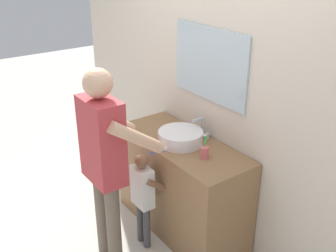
% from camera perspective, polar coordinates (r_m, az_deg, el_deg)
% --- Properties ---
extents(ground_plane, '(14.00, 14.00, 0.00)m').
position_cam_1_polar(ground_plane, '(3.79, -1.91, -15.40)').
color(ground_plane, silver).
extents(back_wall, '(4.40, 0.10, 2.70)m').
position_cam_1_polar(back_wall, '(3.46, 6.36, 6.17)').
color(back_wall, beige).
rests_on(back_wall, ground).
extents(vanity_cabinet, '(1.31, 0.54, 0.87)m').
position_cam_1_polar(vanity_cabinet, '(3.67, 1.92, -8.41)').
color(vanity_cabinet, olive).
rests_on(vanity_cabinet, ground).
extents(sink_basin, '(0.38, 0.38, 0.11)m').
position_cam_1_polar(sink_basin, '(3.42, 1.77, -1.55)').
color(sink_basin, white).
rests_on(sink_basin, vanity_cabinet).
extents(faucet, '(0.18, 0.14, 0.18)m').
position_cam_1_polar(faucet, '(3.54, 4.71, -0.24)').
color(faucet, '#B7BABF').
rests_on(faucet, vanity_cabinet).
extents(toothbrush_cup, '(0.07, 0.07, 0.21)m').
position_cam_1_polar(toothbrush_cup, '(3.20, 5.14, -3.59)').
color(toothbrush_cup, '#D86666').
rests_on(toothbrush_cup, vanity_cabinet).
extents(child_toddler, '(0.27, 0.27, 0.89)m').
position_cam_1_polar(child_toddler, '(3.43, -3.46, -9.21)').
color(child_toddler, '#47474C').
rests_on(child_toddler, ground).
extents(adult_parent, '(0.51, 0.54, 1.64)m').
position_cam_1_polar(adult_parent, '(3.09, -8.85, -3.68)').
color(adult_parent, '#6B5B4C').
rests_on(adult_parent, ground).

